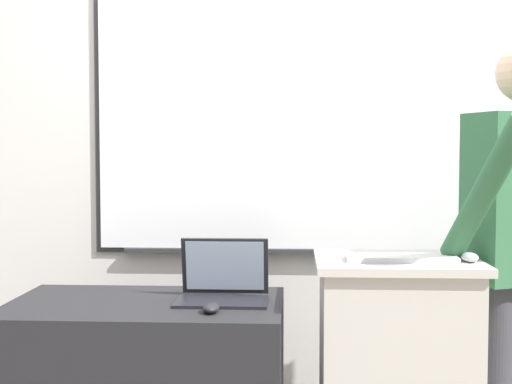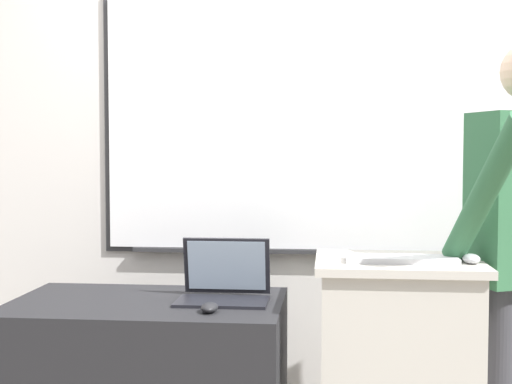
{
  "view_description": "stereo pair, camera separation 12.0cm",
  "coord_description": "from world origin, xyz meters",
  "px_view_note": "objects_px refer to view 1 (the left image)",
  "views": [
    {
      "loc": [
        0.03,
        -2.22,
        1.34
      ],
      "look_at": [
        -0.11,
        0.4,
        1.19
      ],
      "focal_mm": 50.0,
      "sensor_mm": 36.0,
      "label": 1
    },
    {
      "loc": [
        0.15,
        -2.21,
        1.34
      ],
      "look_at": [
        -0.11,
        0.4,
        1.19
      ],
      "focal_mm": 50.0,
      "sensor_mm": 36.0,
      "label": 2
    }
  ],
  "objects_px": {
    "lectern_podium": "(396,383)",
    "laptop": "(224,281)",
    "wireless_keyboard": "(401,258)",
    "computer_mouse_by_keyboard": "(470,257)",
    "computer_mouse_by_laptop": "(211,308)"
  },
  "relations": [
    {
      "from": "lectern_podium",
      "to": "wireless_keyboard",
      "type": "bearing_deg",
      "value": -85.45
    },
    {
      "from": "wireless_keyboard",
      "to": "computer_mouse_by_keyboard",
      "type": "xyz_separation_m",
      "value": [
        0.24,
        -0.01,
        0.01
      ]
    },
    {
      "from": "lectern_podium",
      "to": "computer_mouse_by_keyboard",
      "type": "relative_size",
      "value": 9.47
    },
    {
      "from": "computer_mouse_by_laptop",
      "to": "wireless_keyboard",
      "type": "bearing_deg",
      "value": 9.69
    },
    {
      "from": "lectern_podium",
      "to": "laptop",
      "type": "relative_size",
      "value": 2.74
    },
    {
      "from": "lectern_podium",
      "to": "laptop",
      "type": "xyz_separation_m",
      "value": [
        -0.65,
        0.05,
        0.37
      ]
    },
    {
      "from": "laptop",
      "to": "computer_mouse_by_keyboard",
      "type": "height_order",
      "value": "laptop"
    },
    {
      "from": "lectern_podium",
      "to": "laptop",
      "type": "bearing_deg",
      "value": 175.62
    },
    {
      "from": "computer_mouse_by_laptop",
      "to": "computer_mouse_by_keyboard",
      "type": "distance_m",
      "value": 0.94
    },
    {
      "from": "wireless_keyboard",
      "to": "computer_mouse_by_keyboard",
      "type": "relative_size",
      "value": 3.97
    },
    {
      "from": "laptop",
      "to": "computer_mouse_by_keyboard",
      "type": "relative_size",
      "value": 3.46
    },
    {
      "from": "wireless_keyboard",
      "to": "computer_mouse_by_laptop",
      "type": "relative_size",
      "value": 3.97
    },
    {
      "from": "computer_mouse_by_keyboard",
      "to": "lectern_podium",
      "type": "bearing_deg",
      "value": 163.66
    },
    {
      "from": "computer_mouse_by_laptop",
      "to": "computer_mouse_by_keyboard",
      "type": "relative_size",
      "value": 1.0
    },
    {
      "from": "computer_mouse_by_laptop",
      "to": "computer_mouse_by_keyboard",
      "type": "height_order",
      "value": "computer_mouse_by_keyboard"
    }
  ]
}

